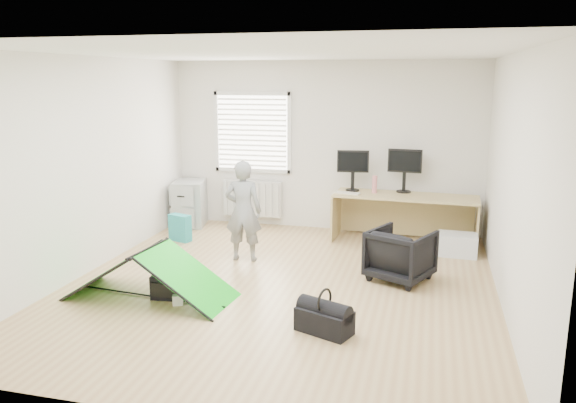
% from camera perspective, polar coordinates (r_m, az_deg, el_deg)
% --- Properties ---
extents(ground, '(5.50, 5.50, 0.00)m').
position_cam_1_polar(ground, '(6.77, -0.85, -8.59)').
color(ground, tan).
rests_on(ground, ground).
extents(back_wall, '(5.00, 0.02, 2.70)m').
position_cam_1_polar(back_wall, '(9.07, 3.72, 5.60)').
color(back_wall, silver).
rests_on(back_wall, ground).
extents(window, '(1.20, 0.06, 1.20)m').
position_cam_1_polar(window, '(9.30, -3.64, 7.01)').
color(window, silver).
rests_on(window, back_wall).
extents(radiator, '(1.00, 0.12, 0.60)m').
position_cam_1_polar(radiator, '(9.43, -3.63, 0.33)').
color(radiator, silver).
rests_on(radiator, back_wall).
extents(desk, '(2.14, 0.78, 0.72)m').
position_cam_1_polar(desk, '(8.60, 11.75, -1.73)').
color(desk, tan).
rests_on(desk, ground).
extents(filing_cabinet, '(0.62, 0.74, 0.75)m').
position_cam_1_polar(filing_cabinet, '(9.54, -9.93, -0.15)').
color(filing_cabinet, '#ABAFB1').
rests_on(filing_cabinet, ground).
extents(monitor_left, '(0.49, 0.17, 0.46)m').
position_cam_1_polar(monitor_left, '(8.69, 6.60, 2.59)').
color(monitor_left, black).
rests_on(monitor_left, desk).
extents(monitor_right, '(0.51, 0.15, 0.49)m').
position_cam_1_polar(monitor_right, '(8.71, 11.73, 2.50)').
color(monitor_right, black).
rests_on(monitor_right, desk).
extents(keyboard, '(0.41, 0.21, 0.02)m').
position_cam_1_polar(keyboard, '(8.52, 6.03, 0.88)').
color(keyboard, beige).
rests_on(keyboard, desk).
extents(thermos, '(0.09, 0.09, 0.27)m').
position_cam_1_polar(thermos, '(8.59, 8.79, 1.74)').
color(thermos, '#D4767C').
rests_on(thermos, desk).
extents(office_chair, '(0.91, 0.92, 0.64)m').
position_cam_1_polar(office_chair, '(7.01, 11.36, -5.32)').
color(office_chair, black).
rests_on(office_chair, ground).
extents(person, '(0.53, 0.38, 1.37)m').
position_cam_1_polar(person, '(7.55, -4.57, -0.96)').
color(person, gray).
rests_on(person, ground).
extents(kite, '(1.93, 0.99, 0.58)m').
position_cam_1_polar(kite, '(6.53, -13.89, -7.08)').
color(kite, '#11BB18').
rests_on(kite, ground).
extents(storage_crate, '(0.55, 0.40, 0.30)m').
position_cam_1_polar(storage_crate, '(8.22, 16.82, -4.21)').
color(storage_crate, silver).
rests_on(storage_crate, ground).
extents(tote_bag, '(0.37, 0.24, 0.41)m').
position_cam_1_polar(tote_bag, '(8.68, -10.91, -2.64)').
color(tote_bag, teal).
rests_on(tote_bag, ground).
extents(laptop_bag, '(0.37, 0.15, 0.27)m').
position_cam_1_polar(laptop_bag, '(6.48, -12.22, -8.61)').
color(laptop_bag, black).
rests_on(laptop_bag, ground).
extents(white_box, '(0.14, 0.14, 0.11)m').
position_cam_1_polar(white_box, '(6.36, -11.11, -9.74)').
color(white_box, silver).
rests_on(white_box, ground).
extents(duffel_bag, '(0.60, 0.46, 0.24)m').
position_cam_1_polar(duffel_bag, '(5.59, 3.70, -12.02)').
color(duffel_bag, black).
rests_on(duffel_bag, ground).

